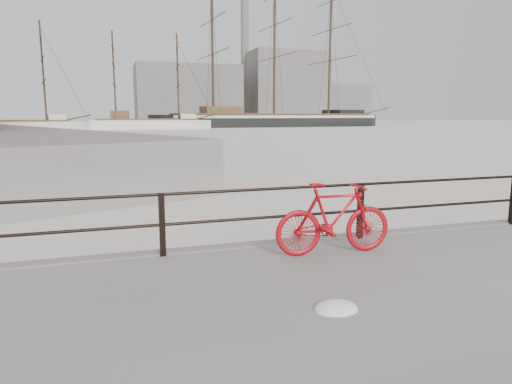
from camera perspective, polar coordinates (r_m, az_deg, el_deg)
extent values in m
plane|color=white|center=(8.71, 12.19, -7.59)|extent=(400.00, 400.00, 0.00)
imported|color=#B40C13|center=(7.32, 9.70, -3.27)|extent=(1.93, 0.41, 1.15)
ellipsoid|color=white|center=(5.40, 10.00, -13.36)|extent=(0.52, 0.41, 0.19)
cube|color=gray|center=(149.31, -8.57, 11.90)|extent=(32.00, 18.00, 18.00)
cube|color=gray|center=(163.58, 3.61, 12.82)|extent=(26.00, 20.00, 24.00)
cube|color=gray|center=(177.45, 10.06, 10.82)|extent=(20.00, 16.00, 14.00)
cylinder|color=gray|center=(164.99, -1.39, 16.29)|extent=(2.80, 2.80, 44.00)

